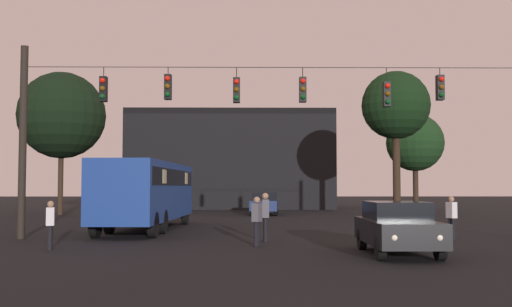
% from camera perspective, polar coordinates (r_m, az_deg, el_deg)
% --- Properties ---
extents(ground_plane, '(168.00, 168.00, 0.00)m').
position_cam_1_polar(ground_plane, '(32.24, 0.89, -6.58)').
color(ground_plane, black).
rests_on(ground_plane, ground).
extents(overhead_signal_span, '(19.02, 0.44, 7.27)m').
position_cam_1_polar(overhead_signal_span, '(22.98, 1.56, 2.86)').
color(overhead_signal_span, black).
rests_on(overhead_signal_span, ground).
extents(city_bus, '(3.00, 11.10, 3.00)m').
position_cam_1_polar(city_bus, '(27.87, -10.13, -3.24)').
color(city_bus, navy).
rests_on(city_bus, ground).
extents(car_near_right, '(1.85, 4.36, 1.52)m').
position_cam_1_polar(car_near_right, '(18.16, 13.10, -6.71)').
color(car_near_right, black).
rests_on(car_near_right, ground).
extents(car_far_left, '(2.11, 4.44, 1.52)m').
position_cam_1_polar(car_far_left, '(41.78, 0.81, -4.68)').
color(car_far_left, navy).
rests_on(car_far_left, ground).
extents(pedestrian_crossing_left, '(0.26, 0.37, 1.73)m').
position_cam_1_polar(pedestrian_crossing_left, '(21.62, 0.88, -5.69)').
color(pedestrian_crossing_left, black).
rests_on(pedestrian_crossing_left, ground).
extents(pedestrian_crossing_center, '(0.35, 0.42, 1.59)m').
position_cam_1_polar(pedestrian_crossing_center, '(23.75, 17.86, -5.53)').
color(pedestrian_crossing_center, black).
rests_on(pedestrian_crossing_center, ground).
extents(pedestrian_crossing_right, '(0.36, 0.42, 1.62)m').
position_cam_1_polar(pedestrian_crossing_right, '(20.10, 0.08, -6.09)').
color(pedestrian_crossing_right, black).
rests_on(pedestrian_crossing_right, ground).
extents(pedestrian_near_bus, '(0.32, 0.41, 1.51)m').
position_cam_1_polar(pedestrian_near_bus, '(20.03, -18.72, -6.14)').
color(pedestrian_near_bus, black).
rests_on(pedestrian_near_bus, ground).
extents(corner_building, '(17.81, 9.38, 8.52)m').
position_cam_1_polar(corner_building, '(55.17, -2.33, -0.69)').
color(corner_building, black).
rests_on(corner_building, ground).
extents(tree_left_silhouette, '(4.17, 4.17, 9.01)m').
position_cam_1_polar(tree_left_silhouette, '(38.29, 12.96, 4.34)').
color(tree_left_silhouette, '#2D2116').
rests_on(tree_left_silhouette, ground).
extents(tree_behind_building, '(4.74, 4.74, 7.93)m').
position_cam_1_polar(tree_behind_building, '(51.92, 14.68, 0.97)').
color(tree_behind_building, '#2D2116').
rests_on(tree_behind_building, ground).
extents(tree_right_far, '(6.02, 6.02, 9.90)m').
position_cam_1_polar(tree_right_far, '(44.40, -17.75, 3.42)').
color(tree_right_far, '#2D2116').
rests_on(tree_right_far, ground).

